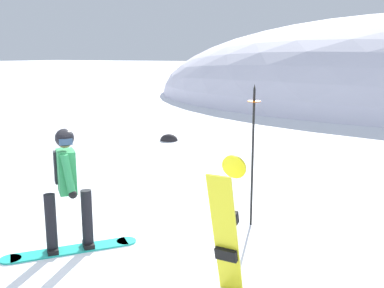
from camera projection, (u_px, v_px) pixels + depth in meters
name	position (u px, v px, depth m)	size (l,w,h in m)	color
ground_plane	(113.00, 250.00, 6.17)	(300.00, 300.00, 0.00)	white
snowboarder_main	(67.00, 186.00, 5.98)	(1.29, 1.47, 1.71)	#23B7A3
spare_snowboard	(227.00, 228.00, 4.81)	(0.28, 0.47, 1.60)	yellow
piste_marker_near	(253.00, 147.00, 6.83)	(0.20, 0.20, 2.23)	black
rock_dark	(169.00, 140.00, 13.97)	(0.58, 0.49, 0.40)	#282628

